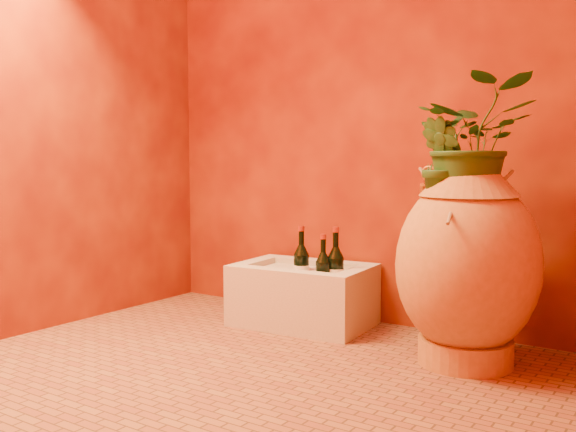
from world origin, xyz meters
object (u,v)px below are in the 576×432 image
Objects in this scene: stone_basin at (303,296)px; wall_tap at (427,183)px; wine_bottle_a at (323,275)px; wine_bottle_b at (301,268)px; wine_bottle_c at (336,272)px; amphora at (467,264)px.

stone_basin is 3.86× the size of wall_tap.
wine_bottle_b is at bearing 161.37° from wine_bottle_a.
wall_tap is (0.44, 0.23, 0.45)m from wine_bottle_a.
wall_tap is at bearing 16.11° from wine_bottle_b.
wine_bottle_b is 1.83× the size of wall_tap.
wall_tap reaches higher than wine_bottle_c.
amphora is at bearing -11.60° from wine_bottle_c.
wine_bottle_a is (0.15, -0.05, 0.13)m from stone_basin.
wine_bottle_c is (-0.71, 0.15, -0.12)m from amphora.
wine_bottle_b is (-0.92, 0.15, -0.13)m from amphora.
wine_bottle_a is (-0.75, 0.10, -0.14)m from amphora.
wine_bottle_a is 0.90× the size of wine_bottle_c.
wine_bottle_c is (0.20, -0.01, 0.15)m from stone_basin.
wall_tap reaches higher than wine_bottle_a.
amphora is at bearing -7.49° from wine_bottle_a.
amphora is 2.50× the size of wine_bottle_b.
stone_basin is at bearing 170.42° from amphora.
wine_bottle_c reaches higher than stone_basin.
wine_bottle_b is (-0.16, 0.06, 0.01)m from wine_bottle_a.
stone_basin is 0.21m from wine_bottle_a.
stone_basin is 0.14m from wine_bottle_b.
stone_basin is 2.28× the size of wine_bottle_a.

